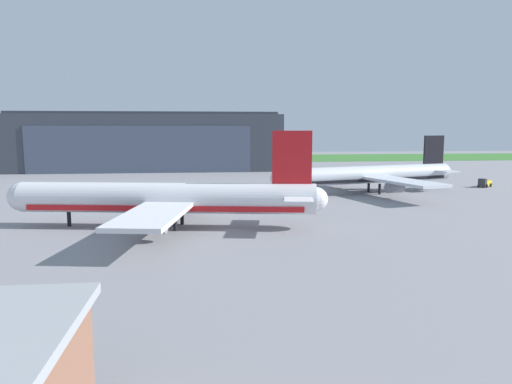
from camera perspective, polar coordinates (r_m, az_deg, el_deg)
The scene contains 7 objects.
ground_plane at distance 66.82m, azimuth -3.63°, elevation -4.49°, with size 440.00×440.00×0.00m, color gray.
grass_field_strip at distance 226.78m, azimuth -5.55°, elevation 4.03°, with size 440.00×56.00×0.08m, color #3B7830.
maintenance_hangar at distance 171.45m, azimuth -13.05°, elevation 5.89°, with size 92.12×34.05×19.87m.
airliner_far_left at distance 105.72m, azimuth 13.32°, elevation 1.97°, with size 44.07×40.34×12.44m.
airliner_near_right at distance 68.53m, azimuth -10.71°, elevation -0.85°, with size 45.30×39.81×13.72m.
pushback_tractor at distance 127.27m, azimuth 25.72°, elevation 1.01°, with size 4.49×4.10×2.12m.
ops_van at distance 92.98m, azimuth -23.23°, elevation -1.02°, with size 3.39×4.89×1.91m.
Camera 1 is at (-2.96, -65.28, 13.97)m, focal length 33.36 mm.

